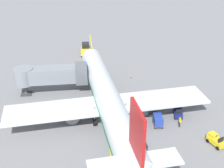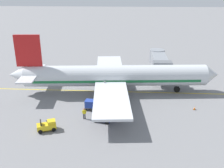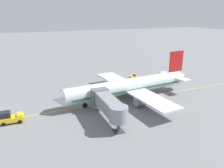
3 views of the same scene
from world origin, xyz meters
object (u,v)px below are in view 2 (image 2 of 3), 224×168
at_px(jet_bridge, 159,62).
at_px(baggage_tug_lead, 103,117).
at_px(baggage_cart_second_in_train, 92,104).
at_px(baggage_cart_front, 112,104).
at_px(safety_cone_nose_left, 195,108).
at_px(parked_airliner, 114,76).
at_px(ground_crew_wing_walker, 84,113).
at_px(baggage_tug_trailing, 47,126).

xyz_separation_m(jet_bridge, baggage_tug_lead, (19.49, -9.88, -2.74)).
bearing_deg(baggage_cart_second_in_train, baggage_tug_lead, 29.10).
bearing_deg(baggage_cart_second_in_train, baggage_cart_front, 94.62).
bearing_deg(safety_cone_nose_left, baggage_cart_second_in_train, -86.56).
distance_m(parked_airliner, safety_cone_nose_left, 14.61).
distance_m(baggage_cart_second_in_train, ground_crew_wing_walker, 3.13).
xyz_separation_m(baggage_cart_second_in_train, safety_cone_nose_left, (-0.97, 16.09, -0.66)).
bearing_deg(baggage_tug_lead, baggage_cart_second_in_train, -150.90).
height_order(parked_airliner, ground_crew_wing_walker, parked_airliner).
distance_m(parked_airliner, baggage_tug_lead, 11.06).
bearing_deg(baggage_tug_trailing, parked_airliner, 148.40).
xyz_separation_m(baggage_tug_trailing, safety_cone_nose_left, (-7.45, 21.28, -0.42)).
relative_size(parked_airliner, baggage_tug_trailing, 13.50).
xyz_separation_m(jet_bridge, baggage_cart_front, (15.51, -8.87, -2.50)).
xyz_separation_m(baggage_cart_front, ground_crew_wing_walker, (3.29, -3.83, 0.00)).
relative_size(jet_bridge, baggage_tug_trailing, 4.49).
relative_size(baggage_tug_trailing, baggage_cart_second_in_train, 0.94).
relative_size(parked_airliner, ground_crew_wing_walker, 22.10).
distance_m(baggage_cart_front, ground_crew_wing_walker, 5.05).
height_order(baggage_cart_front, baggage_cart_second_in_train, same).
bearing_deg(ground_crew_wing_walker, safety_cone_nose_left, 103.41).
distance_m(baggage_tug_trailing, baggage_cart_second_in_train, 8.31).
bearing_deg(baggage_tug_lead, baggage_cart_front, 165.70).
xyz_separation_m(parked_airliner, ground_crew_wing_walker, (10.04, -3.84, -2.23)).
bearing_deg(baggage_tug_trailing, baggage_cart_second_in_train, 141.32).
xyz_separation_m(baggage_tug_trailing, baggage_cart_front, (-6.74, 8.29, 0.24)).
xyz_separation_m(jet_bridge, safety_cone_nose_left, (14.79, 4.12, -3.16)).
xyz_separation_m(parked_airliner, baggage_cart_front, (6.75, -0.01, -2.24)).
bearing_deg(jet_bridge, baggage_tug_trailing, -37.65).
distance_m(baggage_tug_trailing, safety_cone_nose_left, 22.55).
height_order(baggage_cart_front, safety_cone_nose_left, baggage_cart_front).
bearing_deg(safety_cone_nose_left, ground_crew_wing_walker, -76.59).
relative_size(parked_airliner, baggage_tug_lead, 13.78).
height_order(ground_crew_wing_walker, safety_cone_nose_left, ground_crew_wing_walker).
height_order(jet_bridge, baggage_tug_trailing, jet_bridge).
bearing_deg(jet_bridge, baggage_cart_front, -29.77).
height_order(jet_bridge, safety_cone_nose_left, jet_bridge).
distance_m(jet_bridge, ground_crew_wing_walker, 22.82).
xyz_separation_m(parked_airliner, baggage_cart_second_in_train, (7.00, -3.11, -2.24)).
bearing_deg(ground_crew_wing_walker, jet_bridge, 145.97).
relative_size(parked_airliner, baggage_cart_front, 12.66).
distance_m(jet_bridge, baggage_cart_second_in_train, 19.94).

